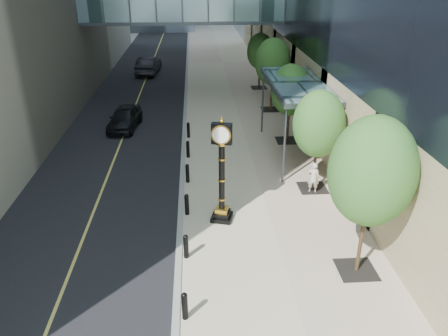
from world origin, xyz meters
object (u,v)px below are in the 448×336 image
(street_clock, at_px, (222,178))
(car_near, at_px, (125,118))
(pedestrian, at_px, (313,178))
(car_far, at_px, (149,65))

(street_clock, bearing_deg, car_near, 130.24)
(pedestrian, distance_m, car_near, 14.56)
(street_clock, relative_size, pedestrian, 2.96)
(pedestrian, xyz_separation_m, car_near, (-10.53, 10.05, -0.09))
(pedestrian, relative_size, car_far, 0.30)
(pedestrian, xyz_separation_m, car_far, (-10.34, 26.39, 0.03))
(street_clock, height_order, car_near, street_clock)
(street_clock, xyz_separation_m, pedestrian, (4.63, 2.23, -1.24))
(street_clock, xyz_separation_m, car_far, (-5.71, 28.63, -1.21))
(pedestrian, bearing_deg, street_clock, 36.67)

